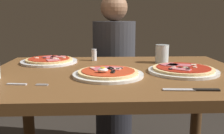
% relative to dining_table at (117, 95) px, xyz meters
% --- Properties ---
extents(dining_table, '(1.20, 0.87, 0.76)m').
position_rel_dining_table_xyz_m(dining_table, '(0.00, 0.00, 0.00)').
color(dining_table, brown).
rests_on(dining_table, ground).
extents(pizza_foreground, '(0.31, 0.31, 0.05)m').
position_rel_dining_table_xyz_m(pizza_foreground, '(-0.05, -0.09, 0.13)').
color(pizza_foreground, white).
rests_on(pizza_foreground, dining_table).
extents(pizza_across_left, '(0.32, 0.32, 0.03)m').
position_rel_dining_table_xyz_m(pizza_across_left, '(0.30, -0.03, 0.13)').
color(pizza_across_left, white).
rests_on(pizza_across_left, dining_table).
extents(pizza_across_right, '(0.31, 0.31, 0.03)m').
position_rel_dining_table_xyz_m(pizza_across_right, '(-0.36, 0.25, 0.13)').
color(pizza_across_right, white).
rests_on(pizza_across_right, dining_table).
extents(water_glass_near, '(0.07, 0.07, 0.10)m').
position_rel_dining_table_xyz_m(water_glass_near, '(0.26, 0.22, 0.16)').
color(water_glass_near, silver).
rests_on(water_glass_near, dining_table).
extents(fork, '(0.16, 0.04, 0.00)m').
position_rel_dining_table_xyz_m(fork, '(-0.37, -0.23, 0.12)').
color(fork, silver).
rests_on(fork, dining_table).
extents(knife, '(0.20, 0.03, 0.01)m').
position_rel_dining_table_xyz_m(knife, '(0.25, -0.33, 0.12)').
color(knife, silver).
rests_on(knife, dining_table).
extents(salt_shaker, '(0.03, 0.03, 0.07)m').
position_rel_dining_table_xyz_m(salt_shaker, '(-0.12, 0.30, 0.15)').
color(salt_shaker, white).
rests_on(salt_shaker, dining_table).
extents(diner_person, '(0.32, 0.32, 1.18)m').
position_rel_dining_table_xyz_m(diner_person, '(0.02, 0.76, -0.09)').
color(diner_person, black).
rests_on(diner_person, ground).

